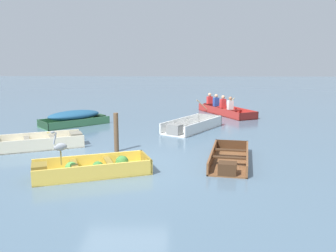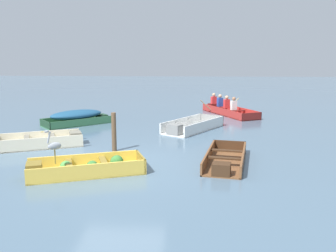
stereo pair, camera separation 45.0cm
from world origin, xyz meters
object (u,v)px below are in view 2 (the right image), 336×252
(skiff_cream_mid_moored, at_px, (44,142))
(rowboat_red_with_crew, at_px, (227,109))
(skiff_white_near_moored, at_px, (191,127))
(skiff_green_outer_moored, at_px, (77,116))
(mooring_post, at_px, (114,132))
(heron_on_dinghy, at_px, (54,145))
(skiff_wooden_brown_far_moored, at_px, (225,160))
(dinghy_yellow_foreground, at_px, (84,168))

(skiff_cream_mid_moored, height_order, rowboat_red_with_crew, rowboat_red_with_crew)
(skiff_white_near_moored, xyz_separation_m, skiff_green_outer_moored, (-4.84, 1.01, 0.20))
(mooring_post, bearing_deg, heron_on_dinghy, -107.91)
(skiff_green_outer_moored, xyz_separation_m, rowboat_red_with_crew, (6.63, 3.23, -0.12))
(skiff_green_outer_moored, bearing_deg, skiff_wooden_brown_far_moored, -43.78)
(skiff_green_outer_moored, bearing_deg, dinghy_yellow_foreground, -71.83)
(skiff_green_outer_moored, distance_m, rowboat_red_with_crew, 7.38)
(dinghy_yellow_foreground, xyz_separation_m, skiff_cream_mid_moored, (-2.09, 2.73, -0.01))
(skiff_wooden_brown_far_moored, xyz_separation_m, skiff_green_outer_moored, (-5.75, 5.51, 0.23))
(heron_on_dinghy, bearing_deg, mooring_post, 72.09)
(dinghy_yellow_foreground, xyz_separation_m, skiff_white_near_moored, (2.69, 5.52, -0.00))
(skiff_wooden_brown_far_moored, bearing_deg, skiff_cream_mid_moored, 163.31)
(skiff_cream_mid_moored, height_order, skiff_wooden_brown_far_moored, skiff_cream_mid_moored)
(skiff_wooden_brown_far_moored, height_order, rowboat_red_with_crew, rowboat_red_with_crew)
(skiff_white_near_moored, distance_m, skiff_wooden_brown_far_moored, 4.59)
(skiff_wooden_brown_far_moored, xyz_separation_m, heron_on_dinghy, (-4.18, -1.49, 0.73))
(dinghy_yellow_foreground, bearing_deg, skiff_wooden_brown_far_moored, 15.81)
(skiff_white_near_moored, relative_size, skiff_cream_mid_moored, 1.07)
(skiff_cream_mid_moored, bearing_deg, skiff_white_near_moored, 30.26)
(skiff_wooden_brown_far_moored, height_order, mooring_post, mooring_post)
(heron_on_dinghy, height_order, mooring_post, heron_on_dinghy)
(dinghy_yellow_foreground, relative_size, skiff_white_near_moored, 0.98)
(skiff_wooden_brown_far_moored, bearing_deg, rowboat_red_with_crew, 84.26)
(dinghy_yellow_foreground, distance_m, skiff_cream_mid_moored, 3.44)
(skiff_white_near_moored, bearing_deg, dinghy_yellow_foreground, -116.00)
(rowboat_red_with_crew, bearing_deg, skiff_wooden_brown_far_moored, -95.74)
(skiff_green_outer_moored, distance_m, heron_on_dinghy, 7.20)
(skiff_green_outer_moored, relative_size, mooring_post, 2.35)
(skiff_cream_mid_moored, distance_m, mooring_post, 2.50)
(heron_on_dinghy, xyz_separation_m, mooring_post, (0.88, 2.72, -0.25))
(dinghy_yellow_foreground, height_order, heron_on_dinghy, heron_on_dinghy)
(skiff_cream_mid_moored, bearing_deg, skiff_wooden_brown_far_moored, -16.69)
(skiff_white_near_moored, distance_m, skiff_cream_mid_moored, 5.54)
(skiff_cream_mid_moored, distance_m, heron_on_dinghy, 3.62)
(skiff_white_near_moored, distance_m, heron_on_dinghy, 6.86)
(skiff_white_near_moored, xyz_separation_m, heron_on_dinghy, (-3.26, -5.99, 0.70))
(skiff_cream_mid_moored, distance_m, skiff_green_outer_moored, 3.81)
(heron_on_dinghy, bearing_deg, skiff_cream_mid_moored, 115.51)
(skiff_white_near_moored, distance_m, rowboat_red_with_crew, 4.60)
(rowboat_red_with_crew, relative_size, heron_on_dinghy, 4.48)
(rowboat_red_with_crew, relative_size, mooring_post, 3.13)
(skiff_green_outer_moored, relative_size, heron_on_dinghy, 3.36)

